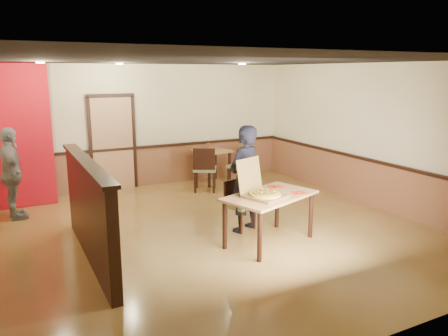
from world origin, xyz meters
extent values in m
plane|color=#B18645|center=(0.00, 0.00, 0.00)|extent=(7.00, 7.00, 0.00)
plane|color=black|center=(0.00, 0.00, 2.80)|extent=(7.00, 7.00, 0.00)
plane|color=#FFF5C7|center=(0.00, 3.50, 1.40)|extent=(7.00, 0.00, 7.00)
plane|color=#FFF5C7|center=(3.50, 0.00, 1.40)|extent=(0.00, 7.00, 7.00)
cube|color=brown|center=(0.00, 3.47, 0.45)|extent=(7.00, 0.04, 0.90)
cube|color=black|center=(0.00, 3.45, 0.92)|extent=(7.00, 0.06, 0.06)
cube|color=brown|center=(3.47, 0.00, 0.45)|extent=(0.04, 7.00, 0.90)
cube|color=black|center=(3.45, 0.00, 0.92)|extent=(0.06, 7.00, 0.06)
cube|color=tan|center=(-0.80, 3.46, 1.05)|extent=(0.90, 0.06, 2.10)
cube|color=black|center=(-2.00, -0.20, 0.70)|extent=(0.14, 3.00, 1.40)
cube|color=black|center=(-2.00, -0.20, 1.42)|extent=(0.20, 3.10, 0.05)
cube|color=red|center=(-2.90, 3.00, 1.40)|extent=(1.60, 0.20, 2.78)
cylinder|color=#FFF1B2|center=(-2.30, 1.80, 2.78)|extent=(0.14, 0.14, 0.02)
cylinder|color=#FFF1B2|center=(-0.80, 2.50, 2.78)|extent=(0.14, 0.14, 0.02)
cylinder|color=#FFF1B2|center=(1.40, 1.50, 2.78)|extent=(0.14, 0.14, 0.02)
cube|color=#AB7A48|center=(0.59, -0.84, 0.76)|extent=(1.66, 1.27, 0.04)
cylinder|color=black|center=(0.09, -1.38, 0.37)|extent=(0.07, 0.07, 0.74)
cylinder|color=black|center=(-0.14, -0.74, 0.37)|extent=(0.07, 0.07, 0.74)
cylinder|color=black|center=(1.32, -0.95, 0.37)|extent=(0.07, 0.07, 0.74)
cylinder|color=black|center=(1.10, -0.31, 0.37)|extent=(0.07, 0.07, 0.74)
cube|color=olive|center=(0.49, -0.10, 0.42)|extent=(0.53, 0.53, 0.05)
cube|color=black|center=(0.43, 0.07, 0.64)|extent=(0.39, 0.17, 0.40)
cylinder|color=black|center=(0.39, -0.32, 0.18)|extent=(0.04, 0.04, 0.36)
cylinder|color=black|center=(0.27, 0.00, 0.18)|extent=(0.04, 0.04, 0.36)
cylinder|color=black|center=(0.71, -0.21, 0.18)|extent=(0.04, 0.04, 0.36)
cylinder|color=black|center=(0.60, 0.12, 0.18)|extent=(0.04, 0.04, 0.36)
cube|color=olive|center=(0.98, 2.42, 0.50)|extent=(0.68, 0.68, 0.07)
cube|color=black|center=(0.88, 2.21, 0.77)|extent=(0.44, 0.26, 0.48)
cylinder|color=black|center=(1.26, 2.50, 0.22)|extent=(0.05, 0.05, 0.43)
cylinder|color=black|center=(1.07, 2.14, 0.22)|extent=(0.05, 0.05, 0.43)
cylinder|color=black|center=(0.90, 2.69, 0.22)|extent=(0.05, 0.05, 0.43)
cylinder|color=black|center=(0.70, 2.33, 0.22)|extent=(0.05, 0.05, 0.43)
cube|color=olive|center=(1.88, 2.42, 0.47)|extent=(0.60, 0.60, 0.06)
cube|color=black|center=(1.96, 2.22, 0.72)|extent=(0.43, 0.20, 0.45)
cylinder|color=black|center=(2.00, 2.67, 0.20)|extent=(0.04, 0.04, 0.41)
cylinder|color=black|center=(2.13, 2.30, 0.20)|extent=(0.04, 0.04, 0.41)
cylinder|color=black|center=(1.63, 2.53, 0.20)|extent=(0.04, 0.04, 0.41)
cylinder|color=black|center=(1.77, 2.17, 0.20)|extent=(0.04, 0.04, 0.41)
cube|color=#AB7A48|center=(1.43, 2.97, 0.79)|extent=(0.86, 0.86, 0.04)
cylinder|color=black|center=(1.19, 2.63, 0.38)|extent=(0.07, 0.07, 0.77)
cylinder|color=black|center=(1.09, 3.21, 0.38)|extent=(0.07, 0.07, 0.77)
cylinder|color=black|center=(1.77, 2.72, 0.38)|extent=(0.07, 0.07, 0.77)
cylinder|color=black|center=(1.68, 3.31, 0.38)|extent=(0.07, 0.07, 0.77)
imported|color=black|center=(0.52, -0.18, 0.89)|extent=(0.77, 0.65, 1.79)
imported|color=gray|center=(-2.90, 2.24, 0.84)|extent=(0.49, 1.02, 1.68)
cube|color=brown|center=(0.44, -0.95, 0.80)|extent=(0.68, 0.68, 0.04)
cube|color=brown|center=(0.33, -0.66, 1.08)|extent=(0.53, 0.28, 0.52)
cylinder|color=gold|center=(0.44, -0.95, 0.84)|extent=(0.47, 0.47, 0.03)
cube|color=red|center=(1.04, -0.98, 0.79)|extent=(0.25, 0.25, 0.00)
cylinder|color=silver|center=(1.01, -0.98, 0.79)|extent=(0.04, 0.19, 0.01)
cube|color=silver|center=(1.07, -0.98, 0.79)|extent=(0.05, 0.20, 0.00)
cube|color=red|center=(0.92, -0.50, 0.79)|extent=(0.26, 0.26, 0.00)
cylinder|color=silver|center=(0.89, -0.50, 0.79)|extent=(0.05, 0.18, 0.01)
cube|color=silver|center=(0.95, -0.50, 0.79)|extent=(0.06, 0.20, 0.00)
cylinder|color=brown|center=(1.35, 3.01, 0.89)|extent=(0.06, 0.06, 0.16)
camera|label=1|loc=(-2.97, -6.27, 2.63)|focal=35.00mm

